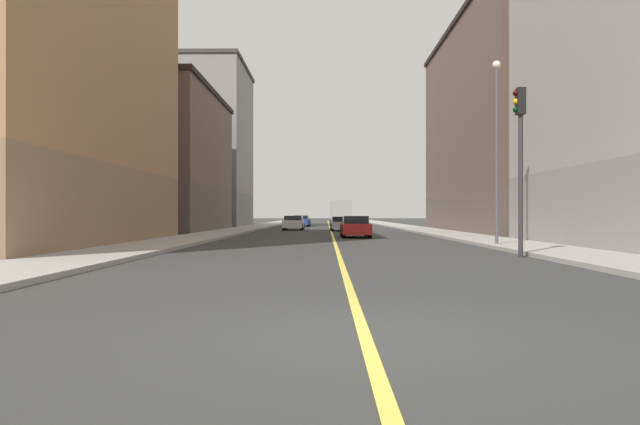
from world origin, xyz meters
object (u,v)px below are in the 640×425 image
Objects in this scene: street_lamp_left_near at (497,135)px; box_truck at (341,213)px; traffic_light_left_near at (520,147)px; car_red at (355,227)px; building_right_midblock at (151,161)px; car_blue at (301,221)px; building_right_corner at (7,1)px; building_left_mid at (519,128)px; car_white at (294,223)px; car_silver at (342,224)px; building_right_distant at (200,146)px.

street_lamp_left_near is 1.11× the size of box_truck.
traffic_light_left_near reaches higher than car_red.
building_right_midblock is 3.98× the size of car_blue.
car_red is (16.50, 10.01, -10.60)m from building_right_corner.
car_blue is at bearing 131.46° from building_left_mid.
building_right_midblock is 2.48× the size of box_truck.
box_truck is (4.76, 15.71, 0.94)m from car_white.
car_white is 1.04× the size of car_silver.
car_blue reaches higher than car_silver.
car_red reaches higher than car_white.
car_silver is (-14.18, 3.86, -7.80)m from building_left_mid.
building_right_midblock is 2.24× the size of street_lamp_left_near.
car_red is (4.69, -31.40, 0.02)m from car_blue.
car_blue is at bearing -161.43° from box_truck.
car_white is at bearing 105.58° from car_red.
car_silver is (4.23, -16.98, -0.03)m from car_blue.
car_blue is 1.05× the size of car_red.
traffic_light_left_near is 32.00m from car_silver.
building_right_distant is at bearing 145.68° from building_left_mid.
building_right_corner is at bearing -145.75° from building_left_mid.
building_left_mid reaches higher than car_white.
car_silver is at bearing 8.11° from building_right_midblock.
traffic_light_left_near is at bearing -108.12° from building_left_mid.
building_left_mid is at bearing -19.84° from car_white.
building_right_midblock is 4.22× the size of car_white.
car_white is (-10.52, 28.02, -4.33)m from street_lamp_left_near.
building_left_mid is 18.97m from car_red.
building_right_distant is at bearing 117.89° from street_lamp_left_near.
box_truck is at bearing 121.57° from building_left_mid.
car_red is (4.81, -17.25, 0.00)m from car_white.
building_right_corner is 41.25m from building_right_distant.
car_red is at bearing -81.50° from car_blue.
car_red is (16.50, -12.14, -5.21)m from building_right_midblock.
box_truck is at bearing 51.69° from building_right_midblock.
box_truck is (-5.76, 43.73, -3.38)m from street_lamp_left_near.
traffic_light_left_near reaches higher than car_blue.
building_left_mid is at bearing -2.99° from building_right_midblock.
building_right_distant is 4.09× the size of car_blue.
car_red is at bearing -36.35° from building_right_midblock.
car_red is at bearing 117.94° from street_lamp_left_near.
box_truck is at bearing 95.42° from traffic_light_left_near.
building_right_midblock reaches higher than street_lamp_left_near.
building_right_midblock is 4.39× the size of car_silver.
building_right_midblock reaches higher than car_blue.
car_white is at bearing 110.58° from street_lamp_left_near.
car_blue is (11.81, 41.41, -10.61)m from building_right_corner.
car_silver is at bearing -91.29° from box_truck.
building_right_distant is 4.33× the size of car_white.
car_silver is at bearing 99.32° from traffic_light_left_near.
street_lamp_left_near is 1.88× the size of car_white.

